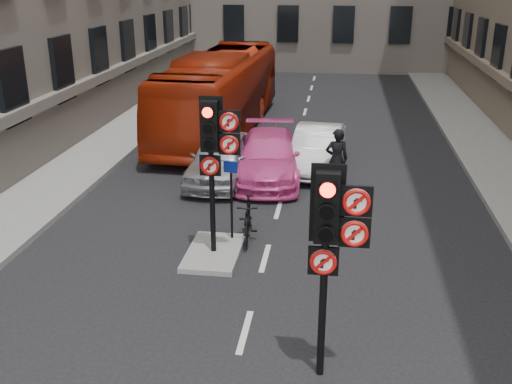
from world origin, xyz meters
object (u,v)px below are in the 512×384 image
(car_white, at_px, (317,149))
(motorcyclist, at_px, (337,159))
(car_silver, at_px, (221,158))
(signal_far, at_px, (215,143))
(bus_red, at_px, (220,93))
(info_sign, at_px, (231,189))
(car_pink, at_px, (268,156))
(signal_near, at_px, (332,230))
(motorcycle, at_px, (248,219))

(car_white, relative_size, motorcyclist, 2.24)
(car_silver, bearing_deg, signal_far, -78.26)
(car_silver, distance_m, bus_red, 6.01)
(car_silver, xyz_separation_m, bus_red, (-1.17, 5.83, 0.86))
(info_sign, bearing_deg, signal_far, -96.49)
(car_white, bearing_deg, car_pink, -138.62)
(signal_far, relative_size, info_sign, 1.84)
(signal_near, xyz_separation_m, car_pink, (-2.09, 9.62, -1.89))
(car_pink, height_order, bus_red, bus_red)
(motorcycle, bearing_deg, info_sign, -148.56)
(car_pink, relative_size, bus_red, 0.42)
(signal_near, relative_size, motorcycle, 2.09)
(signal_far, distance_m, car_white, 7.30)
(car_white, distance_m, motorcyclist, 2.02)
(signal_near, bearing_deg, car_white, 93.20)
(car_pink, distance_m, motorcyclist, 2.29)
(signal_far, bearing_deg, motorcyclist, 61.32)
(car_silver, height_order, car_pink, car_silver)
(car_white, height_order, car_pink, car_pink)
(signal_far, relative_size, motorcyclist, 1.91)
(signal_far, height_order, motorcyclist, signal_far)
(signal_far, bearing_deg, bus_red, 100.60)
(car_pink, height_order, motorcyclist, motorcyclist)
(car_pink, bearing_deg, signal_near, -83.03)
(car_silver, relative_size, motorcyclist, 2.26)
(car_silver, distance_m, info_sign, 4.63)
(car_silver, xyz_separation_m, motorcycle, (1.46, -4.18, -0.20))
(car_silver, height_order, bus_red, bus_red)
(motorcycle, bearing_deg, signal_far, -125.03)
(car_silver, bearing_deg, car_pink, 19.01)
(bus_red, bearing_deg, motorcyclist, -50.00)
(motorcyclist, xyz_separation_m, info_sign, (-2.43, -4.09, 0.44))
(car_white, xyz_separation_m, motorcyclist, (0.64, -1.90, 0.24))
(car_silver, bearing_deg, car_white, 29.95)
(car_white, distance_m, info_sign, 6.29)
(signal_near, xyz_separation_m, car_white, (-0.60, 10.73, -1.89))
(signal_far, xyz_separation_m, car_white, (2.00, 6.73, -2.01))
(motorcyclist, bearing_deg, motorcycle, 50.80)
(bus_red, relative_size, motorcyclist, 6.07)
(signal_near, bearing_deg, info_sign, 116.72)
(signal_near, relative_size, motorcyclist, 1.91)
(info_sign, bearing_deg, car_silver, 113.63)
(car_pink, relative_size, motorcyclist, 2.56)
(info_sign, bearing_deg, motorcycle, 46.73)
(motorcyclist, height_order, info_sign, info_sign)
(signal_far, distance_m, info_sign, 1.53)
(signal_near, relative_size, info_sign, 1.84)
(car_silver, relative_size, bus_red, 0.37)
(car_pink, distance_m, motorcycle, 4.62)
(bus_red, height_order, info_sign, bus_red)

